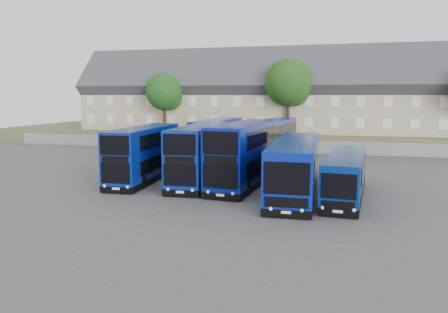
# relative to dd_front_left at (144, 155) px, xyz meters

# --- Properties ---
(ground) EXTENTS (120.00, 120.00, 0.00)m
(ground) POSITION_rel_dd_front_left_xyz_m (6.78, -3.61, -2.07)
(ground) COLOR #434348
(ground) RESTS_ON ground
(retaining_wall) EXTENTS (70.00, 0.40, 1.50)m
(retaining_wall) POSITION_rel_dd_front_left_xyz_m (6.78, 20.39, -1.32)
(retaining_wall) COLOR slate
(retaining_wall) RESTS_ON ground
(earth_bank) EXTENTS (80.00, 20.00, 2.00)m
(earth_bank) POSITION_rel_dd_front_left_xyz_m (6.78, 30.39, -1.07)
(earth_bank) COLOR #4B5731
(earth_bank) RESTS_ON ground
(terrace_row) EXTENTS (54.00, 10.40, 11.20)m
(terrace_row) POSITION_rel_dd_front_left_xyz_m (6.78, 26.39, 4.52)
(terrace_row) COLOR tan
(terrace_row) RESTS_ON earth_bank
(dd_front_left) EXTENTS (3.11, 10.77, 4.23)m
(dd_front_left) POSITION_rel_dd_front_left_xyz_m (0.00, 0.00, 0.00)
(dd_front_left) COLOR #07208F
(dd_front_left) RESTS_ON ground
(dd_front_mid) EXTENTS (3.29, 11.28, 4.43)m
(dd_front_mid) POSITION_rel_dd_front_left_xyz_m (4.60, 0.43, 0.10)
(dd_front_mid) COLOR navy
(dd_front_mid) RESTS_ON ground
(dd_front_right) EXTENTS (3.42, 11.89, 4.67)m
(dd_front_right) POSITION_rel_dd_front_left_xyz_m (8.16, 0.56, 0.22)
(dd_front_right) COLOR #071687
(dd_front_right) RESTS_ON ground
(dd_rear_left) EXTENTS (2.88, 10.81, 4.26)m
(dd_rear_left) POSITION_rel_dd_front_left_xyz_m (2.73, 11.65, 0.02)
(dd_rear_left) COLOR navy
(dd_rear_left) RESTS_ON ground
(dd_rear_right) EXTENTS (3.49, 10.95, 4.28)m
(dd_rear_right) POSITION_rel_dd_front_left_xyz_m (8.55, 12.46, 0.03)
(dd_rear_right) COLOR #0822A3
(dd_rear_right) RESTS_ON ground
(coach_east_a) EXTENTS (3.29, 13.58, 3.69)m
(coach_east_a) POSITION_rel_dd_front_left_xyz_m (12.19, -1.63, -0.26)
(coach_east_a) COLOR #081D9E
(coach_east_a) RESTS_ON ground
(coach_east_b) EXTENTS (3.05, 10.83, 2.92)m
(coach_east_b) POSITION_rel_dd_front_left_xyz_m (15.56, -2.11, -0.64)
(coach_east_b) COLOR navy
(coach_east_b) RESTS_ON ground
(tree_west) EXTENTS (4.80, 4.80, 7.65)m
(tree_west) POSITION_rel_dd_front_left_xyz_m (-7.08, 21.49, 4.98)
(tree_west) COLOR #382314
(tree_west) RESTS_ON earth_bank
(tree_mid) EXTENTS (5.76, 5.76, 9.18)m
(tree_mid) POSITION_rel_dd_front_left_xyz_m (8.92, 21.99, 5.99)
(tree_mid) COLOR #382314
(tree_mid) RESTS_ON earth_bank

